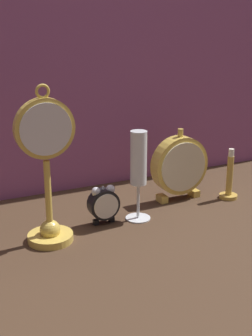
% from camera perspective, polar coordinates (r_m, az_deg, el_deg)
% --- Properties ---
extents(ground_plane, '(4.00, 4.00, 0.00)m').
position_cam_1_polar(ground_plane, '(1.07, 1.88, -7.51)').
color(ground_plane, '#422D1E').
extents(fabric_backdrop_drape, '(1.60, 0.01, 0.79)m').
position_cam_1_polar(fabric_backdrop_drape, '(1.27, -5.03, 14.89)').
color(fabric_backdrop_drape, '#8E4C7F').
rests_on(fabric_backdrop_drape, ground_plane).
extents(pocket_watch_on_stand, '(0.12, 0.10, 0.34)m').
position_cam_1_polar(pocket_watch_on_stand, '(0.98, -9.58, -0.99)').
color(pocket_watch_on_stand, gold).
rests_on(pocket_watch_on_stand, ground_plane).
extents(alarm_clock_twin_bell, '(0.07, 0.03, 0.09)m').
position_cam_1_polar(alarm_clock_twin_bell, '(1.09, -2.75, -4.28)').
color(alarm_clock_twin_bell, black).
rests_on(alarm_clock_twin_bell, ground_plane).
extents(mantel_clock_silver, '(0.15, 0.04, 0.19)m').
position_cam_1_polar(mantel_clock_silver, '(1.22, 6.55, 0.27)').
color(mantel_clock_silver, gold).
rests_on(mantel_clock_silver, ground_plane).
extents(champagne_flute, '(0.06, 0.06, 0.22)m').
position_cam_1_polar(champagne_flute, '(1.08, 1.53, 0.30)').
color(champagne_flute, silver).
rests_on(champagne_flute, ground_plane).
extents(brass_candlestick, '(0.05, 0.05, 0.14)m').
position_cam_1_polar(brass_candlestick, '(1.27, 12.47, -1.72)').
color(brass_candlestick, gold).
rests_on(brass_candlestick, ground_plane).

